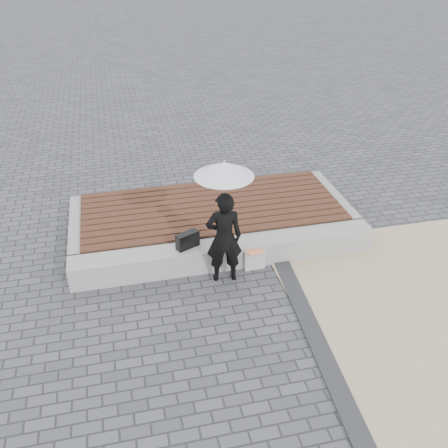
{
  "coord_description": "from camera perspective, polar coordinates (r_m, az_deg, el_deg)",
  "views": [
    {
      "loc": [
        -1.61,
        -5.03,
        4.86
      ],
      "look_at": [
        -0.14,
        1.21,
        1.0
      ],
      "focal_mm": 40.53,
      "sensor_mm": 36.0,
      "label": 1
    }
  ],
  "objects": [
    {
      "name": "seating_ledge",
      "position": [
        8.26,
        0.3,
        -3.28
      ],
      "size": [
        5.0,
        0.45,
        0.4
      ],
      "primitive_type": "cube",
      "color": "#A7A7A1",
      "rests_on": "ground"
    },
    {
      "name": "magazine",
      "position": [
        8.04,
        3.55,
        -3.04
      ],
      "size": [
        0.3,
        0.24,
        0.01
      ],
      "primitive_type": "cube",
      "rotation": [
        0.0,
        0.0,
        0.16
      ],
      "color": "#FD465E",
      "rests_on": "canvas_tote"
    },
    {
      "name": "ground",
      "position": [
        7.17,
        3.35,
        -11.64
      ],
      "size": [
        80.0,
        80.0,
        0.0
      ],
      "primitive_type": "plane",
      "color": "#4C4C51",
      "rests_on": "ground"
    },
    {
      "name": "timber_decking",
      "position": [
        9.14,
        -1.45,
        2.0
      ],
      "size": [
        4.6,
        2.0,
        0.04
      ],
      "primitive_type": null,
      "color": "#512C1C",
      "rests_on": "timber_platform"
    },
    {
      "name": "woman",
      "position": [
        7.61,
        -0.0,
        -1.56
      ],
      "size": [
        0.58,
        0.41,
        1.52
      ],
      "primitive_type": "imported",
      "rotation": [
        0.0,
        0.0,
        3.05
      ],
      "color": "black",
      "rests_on": "ground"
    },
    {
      "name": "canvas_tote",
      "position": [
        8.18,
        3.41,
        -3.91
      ],
      "size": [
        0.34,
        0.15,
        0.36
      ],
      "primitive_type": "cube",
      "rotation": [
        0.0,
        0.0,
        0.03
      ],
      "color": "#B9B9B5",
      "rests_on": "ground"
    },
    {
      "name": "parasol",
      "position": [
        7.06,
        0.0,
        6.2
      ],
      "size": [
        0.86,
        0.86,
        1.09
      ],
      "rotation": [
        0.0,
        0.0,
        -0.28
      ],
      "color": "silver",
      "rests_on": "ground"
    },
    {
      "name": "handbag",
      "position": [
        7.98,
        -4.13,
        -1.84
      ],
      "size": [
        0.4,
        0.28,
        0.27
      ],
      "primitive_type": "cube",
      "rotation": [
        0.0,
        0.0,
        0.42
      ],
      "color": "black",
      "rests_on": "seating_ledge"
    },
    {
      "name": "edging_band",
      "position": [
        7.03,
        10.55,
        -13.1
      ],
      "size": [
        0.61,
        5.2,
        0.04
      ],
      "primitive_type": "cube",
      "rotation": [
        0.0,
        0.0,
        -0.07
      ],
      "color": "#2D2D30",
      "rests_on": "ground"
    },
    {
      "name": "timber_platform",
      "position": [
        9.25,
        -1.43,
        0.8
      ],
      "size": [
        5.0,
        2.0,
        0.4
      ],
      "primitive_type": "cube",
      "color": "#969791",
      "rests_on": "ground"
    }
  ]
}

